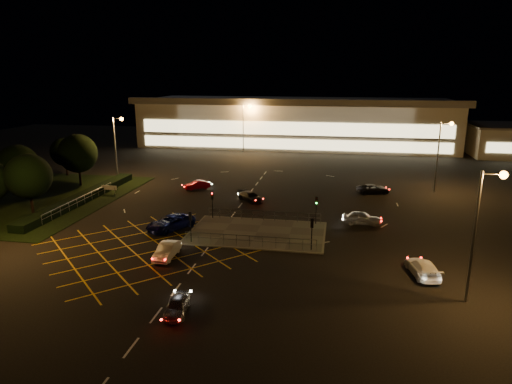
% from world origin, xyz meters
% --- Properties ---
extents(ground, '(180.00, 180.00, 0.00)m').
position_xyz_m(ground, '(0.00, 0.00, 0.00)').
color(ground, black).
rests_on(ground, ground).
extents(pedestrian_island, '(14.00, 9.00, 0.12)m').
position_xyz_m(pedestrian_island, '(2.00, -2.00, 0.06)').
color(pedestrian_island, '#4C4944').
rests_on(pedestrian_island, ground).
extents(grass_verge, '(18.00, 30.00, 0.08)m').
position_xyz_m(grass_verge, '(-28.00, 6.00, 0.04)').
color(grass_verge, black).
rests_on(grass_verge, ground).
extents(hedge, '(2.00, 26.00, 1.00)m').
position_xyz_m(hedge, '(-23.00, 6.00, 0.50)').
color(hedge, black).
rests_on(hedge, ground).
extents(supermarket, '(72.00, 26.50, 10.50)m').
position_xyz_m(supermarket, '(0.00, 61.95, 5.31)').
color(supermarket, beige).
rests_on(supermarket, ground).
extents(streetlight_se, '(1.78, 0.56, 10.03)m').
position_xyz_m(streetlight_se, '(20.44, -14.00, 6.56)').
color(streetlight_se, slate).
rests_on(streetlight_se, ground).
extents(streetlight_nw, '(1.78, 0.56, 10.03)m').
position_xyz_m(streetlight_nw, '(-23.56, 18.00, 6.56)').
color(streetlight_nw, slate).
rests_on(streetlight_nw, ground).
extents(streetlight_ne, '(1.78, 0.56, 10.03)m').
position_xyz_m(streetlight_ne, '(24.44, 20.00, 6.56)').
color(streetlight_ne, slate).
rests_on(streetlight_ne, ground).
extents(streetlight_far_left, '(1.78, 0.56, 10.03)m').
position_xyz_m(streetlight_far_left, '(-9.56, 48.00, 6.56)').
color(streetlight_far_left, slate).
rests_on(streetlight_far_left, ground).
extents(streetlight_far_right, '(1.78, 0.56, 10.03)m').
position_xyz_m(streetlight_far_right, '(30.44, 50.00, 6.56)').
color(streetlight_far_right, slate).
rests_on(streetlight_far_right, ground).
extents(signal_sw, '(0.28, 0.30, 3.15)m').
position_xyz_m(signal_sw, '(-4.00, -5.99, 2.37)').
color(signal_sw, black).
rests_on(signal_sw, pedestrian_island).
extents(signal_se, '(0.28, 0.30, 3.15)m').
position_xyz_m(signal_se, '(8.00, -5.99, 2.37)').
color(signal_se, black).
rests_on(signal_se, pedestrian_island).
extents(signal_nw, '(0.28, 0.30, 3.15)m').
position_xyz_m(signal_nw, '(-4.00, 1.99, 2.37)').
color(signal_nw, black).
rests_on(signal_nw, pedestrian_island).
extents(signal_ne, '(0.28, 0.30, 3.15)m').
position_xyz_m(signal_ne, '(8.00, 1.99, 2.37)').
color(signal_ne, black).
rests_on(signal_ne, pedestrian_island).
extents(tree_b, '(5.40, 5.40, 7.35)m').
position_xyz_m(tree_b, '(-32.00, 6.00, 4.64)').
color(tree_b, black).
rests_on(tree_b, ground).
extents(tree_c, '(5.76, 5.76, 7.84)m').
position_xyz_m(tree_c, '(-28.00, 14.00, 4.95)').
color(tree_c, black).
rests_on(tree_c, ground).
extents(tree_d, '(4.68, 4.68, 6.37)m').
position_xyz_m(tree_d, '(-34.00, 20.00, 4.02)').
color(tree_d, black).
rests_on(tree_d, ground).
extents(tree_e, '(5.40, 5.40, 7.35)m').
position_xyz_m(tree_e, '(-26.00, 0.00, 4.64)').
color(tree_e, black).
rests_on(tree_e, ground).
extents(car_near_silver, '(1.94, 3.79, 1.23)m').
position_xyz_m(car_near_silver, '(-0.62, -19.48, 0.62)').
color(car_near_silver, '#B1B4B9').
rests_on(car_near_silver, ground).
extents(car_queue_white, '(1.51, 4.16, 1.36)m').
position_xyz_m(car_queue_white, '(-5.02, -10.00, 0.68)').
color(car_queue_white, silver).
rests_on(car_queue_white, ground).
extents(car_left_blue, '(5.03, 6.05, 1.54)m').
position_xyz_m(car_left_blue, '(-7.50, -2.53, 0.77)').
color(car_left_blue, '#0E1455').
rests_on(car_left_blue, ground).
extents(car_far_dkgrey, '(4.23, 4.22, 1.23)m').
position_xyz_m(car_far_dkgrey, '(-1.10, 10.18, 0.62)').
color(car_far_dkgrey, black).
rests_on(car_far_dkgrey, ground).
extents(car_right_silver, '(4.35, 1.92, 1.46)m').
position_xyz_m(car_right_silver, '(13.10, 3.07, 0.73)').
color(car_right_silver, silver).
rests_on(car_right_silver, ground).
extents(car_circ_red, '(3.81, 3.23, 1.23)m').
position_xyz_m(car_circ_red, '(-10.07, 15.23, 0.62)').
color(car_circ_red, maroon).
rests_on(car_circ_red, ground).
extents(car_east_grey, '(5.04, 3.30, 1.29)m').
position_xyz_m(car_east_grey, '(15.26, 17.28, 0.64)').
color(car_east_grey, black).
rests_on(car_east_grey, ground).
extents(car_approach_white, '(2.74, 4.95, 1.36)m').
position_xyz_m(car_approach_white, '(17.58, -9.77, 0.68)').
color(car_approach_white, silver).
rests_on(car_approach_white, ground).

